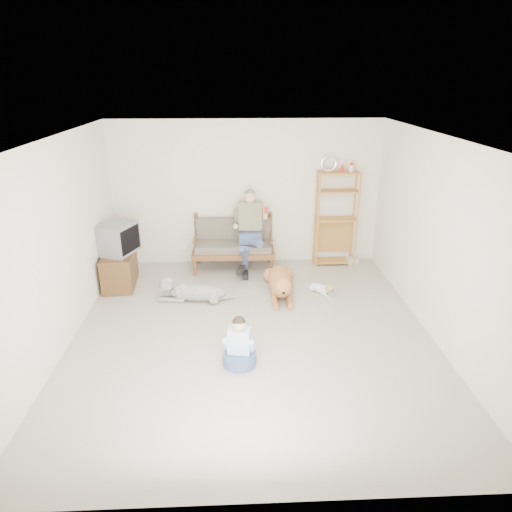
{
  "coord_description": "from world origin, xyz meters",
  "views": [
    {
      "loc": [
        -0.2,
        -5.59,
        3.41
      ],
      "look_at": [
        0.1,
        1.0,
        0.79
      ],
      "focal_mm": 32.0,
      "sensor_mm": 36.0,
      "label": 1
    }
  ],
  "objects_px": {
    "loveseat": "(233,243)",
    "etagere": "(336,218)",
    "tv_stand": "(119,269)",
    "golden_retriever": "(280,283)"
  },
  "relations": [
    {
      "from": "loveseat",
      "to": "tv_stand",
      "type": "distance_m",
      "value": 2.1
    },
    {
      "from": "tv_stand",
      "to": "golden_retriever",
      "type": "height_order",
      "value": "tv_stand"
    },
    {
      "from": "etagere",
      "to": "tv_stand",
      "type": "xyz_separation_m",
      "value": [
        -3.9,
        -0.83,
        -0.62
      ]
    },
    {
      "from": "loveseat",
      "to": "etagere",
      "type": "bearing_deg",
      "value": 4.68
    },
    {
      "from": "loveseat",
      "to": "etagere",
      "type": "relative_size",
      "value": 0.73
    },
    {
      "from": "loveseat",
      "to": "etagere",
      "type": "xyz_separation_m",
      "value": [
        1.93,
        0.12,
        0.43
      ]
    },
    {
      "from": "tv_stand",
      "to": "golden_retriever",
      "type": "distance_m",
      "value": 2.79
    },
    {
      "from": "etagere",
      "to": "tv_stand",
      "type": "height_order",
      "value": "etagere"
    },
    {
      "from": "etagere",
      "to": "golden_retriever",
      "type": "distance_m",
      "value": 1.87
    },
    {
      "from": "loveseat",
      "to": "tv_stand",
      "type": "height_order",
      "value": "loveseat"
    }
  ]
}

